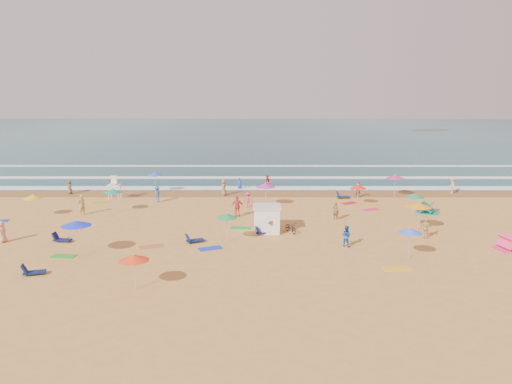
{
  "coord_description": "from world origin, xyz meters",
  "views": [
    {
      "loc": [
        2.15,
        -41.06,
        11.18
      ],
      "look_at": [
        2.1,
        6.0,
        1.5
      ],
      "focal_mm": 35.0,
      "sensor_mm": 36.0,
      "label": 1
    }
  ],
  "objects": [
    {
      "name": "wet_sand",
      "position": [
        0.0,
        12.5,
        0.01
      ],
      "size": [
        220.0,
        220.0,
        0.0
      ],
      "primitive_type": "plane",
      "color": "olive",
      "rests_on": "ground"
    },
    {
      "name": "loungers",
      "position": [
        8.57,
        -3.96,
        0.17
      ],
      "size": [
        45.07,
        22.74,
        0.34
      ],
      "color": "#0F144F",
      "rests_on": "ground"
    },
    {
      "name": "ocean",
      "position": [
        0.0,
        84.0,
        0.0
      ],
      "size": [
        220.0,
        140.0,
        0.18
      ],
      "primitive_type": "cube",
      "color": "#0C4756",
      "rests_on": "ground"
    },
    {
      "name": "bicycle",
      "position": [
        4.87,
        -2.77,
        0.43
      ],
      "size": [
        1.22,
        1.71,
        0.86
      ],
      "primitive_type": "imported",
      "rotation": [
        0.0,
        0.0,
        0.45
      ],
      "color": "black",
      "rests_on": "ground"
    },
    {
      "name": "lifeguard_stand",
      "position": [
        -12.55,
        9.45,
        1.05
      ],
      "size": [
        1.2,
        1.2,
        2.1
      ],
      "primitive_type": null,
      "color": "white",
      "rests_on": "ground"
    },
    {
      "name": "cabana_roof",
      "position": [
        2.97,
        -2.47,
        2.06
      ],
      "size": [
        2.2,
        2.2,
        0.12
      ],
      "primitive_type": "cube",
      "color": "silver",
      "rests_on": "cabana"
    },
    {
      "name": "cabana",
      "position": [
        2.97,
        -2.47,
        1.0
      ],
      "size": [
        2.0,
        2.0,
        2.0
      ],
      "primitive_type": "cube",
      "color": "white",
      "rests_on": "ground"
    },
    {
      "name": "ground",
      "position": [
        0.0,
        0.0,
        0.0
      ],
      "size": [
        220.0,
        220.0,
        0.0
      ],
      "primitive_type": "plane",
      "color": "gold",
      "rests_on": "ground"
    },
    {
      "name": "towels",
      "position": [
        -3.15,
        -2.21,
        0.01
      ],
      "size": [
        35.15,
        20.25,
        0.03
      ],
      "color": "red",
      "rests_on": "ground"
    },
    {
      "name": "surf_foam",
      "position": [
        0.0,
        21.32,
        0.1
      ],
      "size": [
        200.0,
        18.7,
        0.05
      ],
      "color": "white",
      "rests_on": "ground"
    },
    {
      "name": "beachgoers",
      "position": [
        1.86,
        4.46,
        0.83
      ],
      "size": [
        42.66,
        27.61,
        2.12
      ],
      "color": "#A5714C",
      "rests_on": "ground"
    },
    {
      "name": "popup_tents",
      "position": [
        19.03,
        -1.65,
        0.6
      ],
      "size": [
        4.65,
        12.87,
        1.2
      ],
      "color": "#FF3884",
      "rests_on": "ground"
    },
    {
      "name": "beach_umbrellas",
      "position": [
        1.83,
        0.29,
        2.08
      ],
      "size": [
        57.27,
        28.48,
        0.81
      ],
      "color": "#FF3E15",
      "rests_on": "ground"
    }
  ]
}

